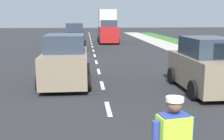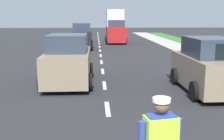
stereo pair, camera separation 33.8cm
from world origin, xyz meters
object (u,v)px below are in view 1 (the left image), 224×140
object	(u,v)px
delivery_truck	(108,28)
car_oncoming_lead	(66,61)
car_oncoming_second	(75,37)
car_parked_curbside	(206,66)

from	to	relation	value
delivery_truck	car_oncoming_lead	size ratio (longest dim) A/B	1.16
car_oncoming_second	car_parked_curbside	size ratio (longest dim) A/B	0.99
delivery_truck	car_oncoming_lead	world-z (taller)	delivery_truck
car_parked_curbside	car_oncoming_lead	xyz separation A→B (m)	(-5.34, 1.63, 0.01)
car_oncoming_second	car_oncoming_lead	bearing A→B (deg)	-89.83
car_parked_curbside	car_oncoming_lead	size ratio (longest dim) A/B	0.97
car_oncoming_second	car_oncoming_lead	world-z (taller)	car_oncoming_second
car_parked_curbside	car_oncoming_lead	distance (m)	5.58
delivery_truck	car_parked_curbside	world-z (taller)	delivery_truck
car_oncoming_second	car_oncoming_lead	distance (m)	12.83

